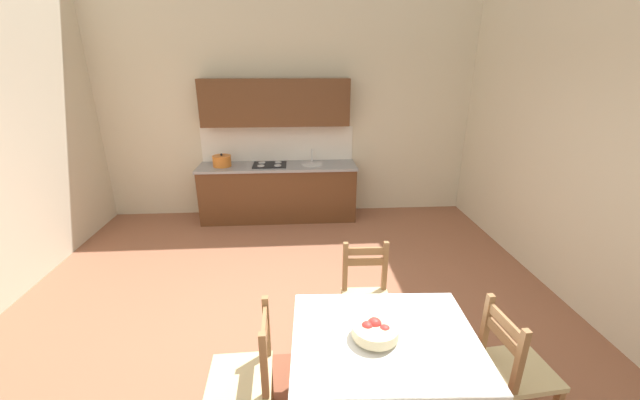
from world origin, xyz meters
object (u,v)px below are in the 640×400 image
(kitchen_cabinetry, at_px, (277,167))
(dining_chair_window_side, at_px, (514,369))
(dining_chair_kitchen_side, at_px, (366,299))
(dining_chair_tv_side, at_px, (246,376))
(fruit_bowl, at_px, (375,330))
(dining_table, at_px, (384,353))

(kitchen_cabinetry, xyz_separation_m, dining_chair_window_side, (1.75, -3.87, -0.41))
(dining_chair_kitchen_side, xyz_separation_m, dining_chair_tv_side, (-0.96, -0.80, 0.00))
(kitchen_cabinetry, bearing_deg, dining_chair_tv_side, -90.99)
(kitchen_cabinetry, distance_m, fruit_bowl, 3.93)
(dining_chair_kitchen_side, xyz_separation_m, dining_chair_window_side, (0.86, -0.86, 0.00))
(dining_table, bearing_deg, dining_chair_kitchen_side, 86.74)
(kitchen_cabinetry, height_order, dining_table, kitchen_cabinetry)
(dining_table, height_order, dining_chair_window_side, dining_chair_window_side)
(dining_table, height_order, dining_chair_kitchen_side, dining_chair_kitchen_side)
(dining_chair_window_side, bearing_deg, dining_chair_kitchen_side, 134.93)
(dining_table, bearing_deg, dining_chair_window_side, -1.12)
(dining_chair_window_side, distance_m, dining_chair_tv_side, 1.82)
(dining_table, bearing_deg, kitchen_cabinetry, 102.39)
(kitchen_cabinetry, bearing_deg, dining_chair_kitchen_side, -73.43)
(dining_chair_kitchen_side, bearing_deg, dining_chair_tv_side, -140.07)
(dining_chair_kitchen_side, height_order, fruit_bowl, dining_chair_kitchen_side)
(dining_chair_kitchen_side, relative_size, fruit_bowl, 3.10)
(fruit_bowl, bearing_deg, dining_chair_kitchen_side, 82.13)
(dining_table, relative_size, dining_chair_kitchen_side, 1.33)
(kitchen_cabinetry, height_order, dining_chair_window_side, kitchen_cabinetry)
(dining_chair_window_side, xyz_separation_m, dining_chair_tv_side, (-1.82, 0.06, 0.00))
(dining_chair_kitchen_side, bearing_deg, dining_table, -93.26)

